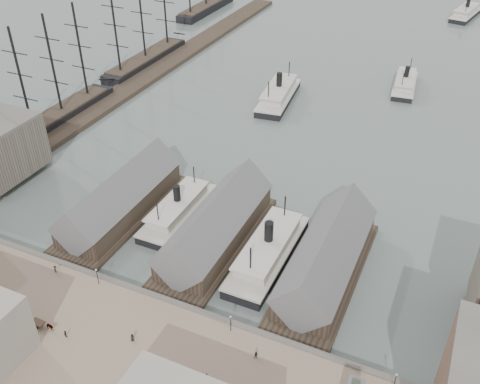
% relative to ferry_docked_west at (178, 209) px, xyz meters
% --- Properties ---
extents(ground, '(900.00, 900.00, 0.00)m').
position_rel_ferry_docked_west_xyz_m(ground, '(13.00, -21.97, -2.24)').
color(ground, '#525F5B').
rests_on(ground, ground).
extents(quay, '(180.00, 30.00, 2.00)m').
position_rel_ferry_docked_west_xyz_m(quay, '(13.00, -41.97, -1.24)').
color(quay, '#856E59').
rests_on(quay, ground).
extents(seawall, '(180.00, 1.20, 2.30)m').
position_rel_ferry_docked_west_xyz_m(seawall, '(13.00, -27.17, -1.09)').
color(seawall, '#59544C').
rests_on(seawall, ground).
extents(west_wharf, '(10.00, 220.00, 1.60)m').
position_rel_ferry_docked_west_xyz_m(west_wharf, '(-55.00, 78.03, -1.44)').
color(west_wharf, '#2D231C').
rests_on(west_wharf, ground).
extents(ferry_shed_west, '(14.00, 42.00, 12.60)m').
position_rel_ferry_docked_west_xyz_m(ferry_shed_west, '(-13.00, -5.09, 2.40)').
color(ferry_shed_west, '#2D231C').
rests_on(ferry_shed_west, ground).
extents(ferry_shed_center, '(14.00, 42.00, 12.60)m').
position_rel_ferry_docked_west_xyz_m(ferry_shed_center, '(13.00, -5.09, 2.40)').
color(ferry_shed_center, '#2D231C').
rests_on(ferry_shed_center, ground).
extents(ferry_shed_east, '(14.00, 42.00, 12.60)m').
position_rel_ferry_docked_west_xyz_m(ferry_shed_east, '(39.00, -5.09, 2.40)').
color(ferry_shed_east, '#2D231C').
rests_on(ferry_shed_east, ground).
extents(lamp_post_near_w, '(0.44, 0.44, 3.92)m').
position_rel_ferry_docked_west_xyz_m(lamp_post_near_w, '(-2.00, -28.97, 2.48)').
color(lamp_post_near_w, black).
rests_on(lamp_post_near_w, quay).
extents(lamp_post_near_e, '(0.44, 0.44, 3.92)m').
position_rel_ferry_docked_west_xyz_m(lamp_post_near_e, '(28.00, -28.97, 2.48)').
color(lamp_post_near_e, black).
rests_on(lamp_post_near_e, quay).
extents(lamp_post_far_e, '(0.44, 0.44, 3.92)m').
position_rel_ferry_docked_west_xyz_m(lamp_post_far_e, '(58.00, -28.97, 2.48)').
color(lamp_post_far_e, black).
rests_on(lamp_post_far_e, quay).
extents(ferry_docked_west, '(8.02, 26.73, 9.54)m').
position_rel_ferry_docked_west_xyz_m(ferry_docked_west, '(0.00, 0.00, 0.00)').
color(ferry_docked_west, black).
rests_on(ferry_docked_west, ground).
extents(ferry_docked_east, '(9.12, 30.41, 10.86)m').
position_rel_ferry_docked_west_xyz_m(ferry_docked_east, '(26.00, -5.59, 0.31)').
color(ferry_docked_east, black).
rests_on(ferry_docked_east, ground).
extents(ferry_open_near, '(12.71, 31.62, 10.99)m').
position_rel_ferry_docked_west_xyz_m(ferry_open_near, '(-1.95, 73.11, 0.34)').
color(ferry_open_near, black).
rests_on(ferry_open_near, ground).
extents(ferry_open_mid, '(10.03, 25.84, 9.01)m').
position_rel_ferry_docked_west_xyz_m(ferry_open_mid, '(36.20, 102.31, -0.13)').
color(ferry_open_mid, black).
rests_on(ferry_open_mid, ground).
extents(ferry_open_far, '(13.73, 29.52, 10.15)m').
position_rel_ferry_docked_west_xyz_m(ferry_open_far, '(47.74, 205.48, 0.14)').
color(ferry_open_far, black).
rests_on(ferry_open_far, ground).
extents(sailing_ship_near, '(8.36, 57.62, 34.38)m').
position_rel_ferry_docked_west_xyz_m(sailing_ship_near, '(-61.12, 23.77, 0.29)').
color(sailing_ship_near, black).
rests_on(sailing_ship_near, ground).
extents(sailing_ship_mid, '(8.46, 48.87, 34.77)m').
position_rel_ferry_docked_west_xyz_m(sailing_ship_mid, '(-63.17, 83.42, 0.25)').
color(sailing_ship_mid, black).
rests_on(sailing_ship_mid, ground).
extents(sailing_ship_far, '(8.62, 47.89, 35.44)m').
position_rel_ferry_docked_west_xyz_m(sailing_ship_far, '(-76.17, 160.77, 0.32)').
color(sailing_ship_far, black).
rests_on(sailing_ship_far, ground).
extents(horse_cart_center, '(4.91, 1.62, 1.61)m').
position_rel_ferry_docked_west_xyz_m(horse_cart_center, '(-3.45, -42.86, 0.58)').
color(horse_cart_center, black).
rests_on(horse_cart_center, quay).
extents(pedestrian_2, '(1.10, 1.30, 1.74)m').
position_rel_ferry_docked_west_xyz_m(pedestrian_2, '(-12.22, -29.97, 0.63)').
color(pedestrian_2, black).
rests_on(pedestrian_2, quay).
extents(pedestrian_3, '(0.69, 1.00, 1.57)m').
position_rel_ferry_docked_west_xyz_m(pedestrian_3, '(1.09, -42.84, 0.55)').
color(pedestrian_3, black).
rests_on(pedestrian_3, quay).
extents(pedestrian_4, '(0.62, 0.87, 1.67)m').
position_rel_ferry_docked_west_xyz_m(pedestrian_4, '(12.73, -38.50, 0.60)').
color(pedestrian_4, black).
rests_on(pedestrian_4, quay).
extents(pedestrian_5, '(0.73, 0.72, 1.63)m').
position_rel_ferry_docked_west_xyz_m(pedestrian_5, '(28.96, -40.37, 0.58)').
color(pedestrian_5, black).
rests_on(pedestrian_5, quay).
extents(pedestrian_6, '(0.99, 0.90, 1.65)m').
position_rel_ferry_docked_west_xyz_m(pedestrian_6, '(34.79, -32.79, 0.59)').
color(pedestrian_6, black).
rests_on(pedestrian_6, quay).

